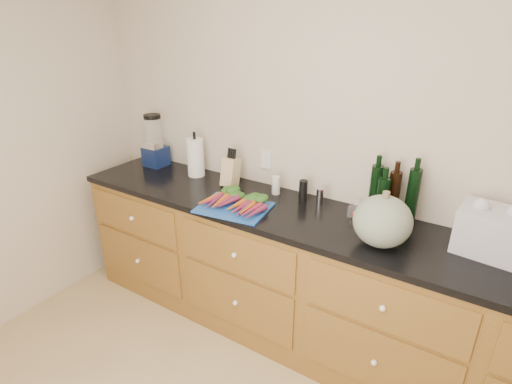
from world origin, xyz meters
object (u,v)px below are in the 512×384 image
Objects in this scene: tomato_box at (363,211)px; carrots at (237,201)px; knife_block at (231,172)px; paper_towel at (196,157)px; blender_appliance at (155,144)px; squash at (382,221)px; cutting_board at (234,208)px.

carrots is at bearing -157.86° from tomato_box.
carrots is 0.36m from knife_block.
paper_towel reaches higher than knife_block.
paper_towel reaches higher than carrots.
paper_towel is at bearing 0.31° from blender_appliance.
tomato_box is (0.96, 0.03, -0.06)m from knife_block.
paper_towel is (0.42, 0.00, -0.04)m from blender_appliance.
squash is 2.02× the size of tomato_box.
knife_block is at bearing 128.67° from cutting_board.
cutting_board is 1.52× the size of paper_towel.
squash reaches higher than knife_block.
knife_block is 0.96m from tomato_box.
blender_appliance is 0.42m from paper_towel.
tomato_box is (0.72, 0.33, 0.03)m from cutting_board.
cutting_board is 0.05m from carrots.
knife_block is at bearing -178.20° from tomato_box.
tomato_box reaches higher than cutting_board.
blender_appliance is at bearing 178.65° from knife_block.
blender_appliance reaches higher than squash.
knife_block reaches higher than cutting_board.
cutting_board is 1.06m from blender_appliance.
blender_appliance reaches higher than carrots.
tomato_box is at bearing 0.41° from blender_appliance.
blender_appliance is 0.76m from knife_block.
carrots is 0.90m from squash.
blender_appliance is 2.08× the size of knife_block.
squash is (0.90, 0.02, 0.10)m from carrots.
carrots is at bearing -15.67° from blender_appliance.
tomato_box is (1.29, 0.01, -0.11)m from paper_towel.
carrots is 2.03× the size of knife_block.
paper_towel is at bearing 170.07° from squash.
squash is 1.52× the size of knife_block.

